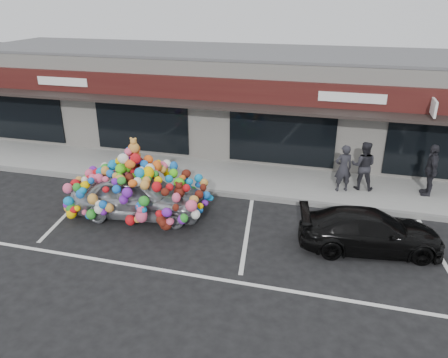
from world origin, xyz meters
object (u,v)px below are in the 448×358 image
(pedestrian_a, at_px, (343,168))
(black_sedan, at_px, (370,231))
(pedestrian_b, at_px, (363,166))
(pedestrian_c, at_px, (431,170))
(toy_car, at_px, (138,190))

(pedestrian_a, bearing_deg, black_sedan, 80.69)
(pedestrian_a, distance_m, pedestrian_b, 0.77)
(black_sedan, relative_size, pedestrian_c, 2.14)
(black_sedan, xyz_separation_m, pedestrian_b, (-0.16, 3.87, 0.46))
(toy_car, height_order, pedestrian_b, toy_car)
(pedestrian_b, bearing_deg, black_sedan, 94.88)
(toy_car, relative_size, pedestrian_b, 2.64)
(pedestrian_b, relative_size, pedestrian_c, 0.96)
(toy_car, relative_size, pedestrian_c, 2.54)
(pedestrian_a, xyz_separation_m, pedestrian_c, (2.89, 0.45, 0.06))
(toy_car, bearing_deg, pedestrian_b, -68.98)
(black_sedan, height_order, pedestrian_b, pedestrian_b)
(toy_car, distance_m, pedestrian_a, 7.08)
(pedestrian_a, bearing_deg, toy_car, 5.17)
(pedestrian_c, bearing_deg, pedestrian_a, -82.39)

